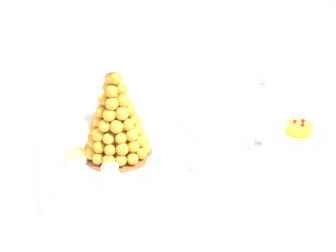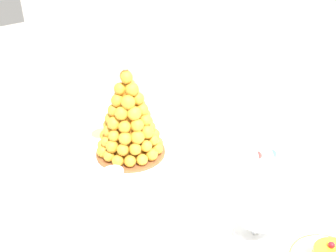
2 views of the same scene
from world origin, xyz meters
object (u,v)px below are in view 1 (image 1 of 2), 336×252
dessert_cup_mid_left (110,176)px  fruit_tart_plate (299,131)px  creme_brulee_ramekin (76,156)px  serving_tray (126,159)px  dessert_cup_centre (157,169)px  croquembouche (116,120)px  wine_glass (93,121)px  dessert_cup_mid_right (198,161)px  dessert_cup_left (62,186)px  macaron_goblet (262,106)px

dessert_cup_mid_left → fruit_tart_plate: 0.70m
dessert_cup_mid_left → creme_brulee_ramekin: dessert_cup_mid_left is taller
serving_tray → dessert_cup_mid_left: (-0.07, -0.11, 0.03)m
serving_tray → dessert_cup_centre: bearing=-60.9°
creme_brulee_ramekin → dessert_cup_centre: bearing=-36.7°
croquembouche → wine_glass: croquembouche is taller
serving_tray → dessert_cup_mid_left: size_ratio=9.40×
serving_tray → dessert_cup_mid_right: 0.23m
dessert_cup_left → creme_brulee_ramekin: size_ratio=0.58×
croquembouche → dessert_cup_centre: 0.20m
croquembouche → dessert_cup_left: (-0.19, -0.15, -0.10)m
dessert_cup_mid_right → wine_glass: (-0.28, 0.23, 0.07)m
dessert_cup_mid_left → serving_tray: bearing=58.9°
dessert_cup_mid_right → wine_glass: wine_glass is taller
dessert_cup_centre → dessert_cup_mid_right: 0.13m
dessert_cup_mid_left → fruit_tart_plate: bearing=7.3°
croquembouche → creme_brulee_ramekin: 0.17m
croquembouche → dessert_cup_mid_left: (-0.05, -0.15, -0.10)m
croquembouche → wine_glass: size_ratio=2.21×
creme_brulee_ramekin → macaron_goblet: (0.60, -0.08, 0.12)m
dessert_cup_mid_left → dessert_cup_mid_right: 0.27m
dessert_cup_mid_right → creme_brulee_ramekin: dessert_cup_mid_right is taller
creme_brulee_ramekin → macaron_goblet: bearing=-7.3°
dessert_cup_left → dessert_cup_mid_right: 0.41m
dessert_cup_mid_right → wine_glass: bearing=141.2°
croquembouche → fruit_tart_plate: size_ratio=1.72×
macaron_goblet → dessert_cup_centre: bearing=-167.6°
serving_tray → croquembouche: size_ratio=1.69×
serving_tray → dessert_cup_mid_right: bearing=-29.9°
serving_tray → dessert_cup_centre: (0.07, -0.12, 0.03)m
serving_tray → fruit_tart_plate: 0.63m
croquembouche → dessert_cup_mid_left: bearing=-109.2°
dessert_cup_centre → creme_brulee_ramekin: (-0.22, 0.16, -0.01)m
dessert_cup_left → dessert_cup_centre: bearing=-1.1°
serving_tray → macaron_goblet: size_ratio=2.28×
dessert_cup_left → dessert_cup_mid_left: (0.14, 0.00, 0.00)m
croquembouche → dessert_cup_centre: bearing=-62.0°
fruit_tart_plate → dessert_cup_mid_right: bearing=-167.9°
croquembouche → fruit_tart_plate: croquembouche is taller
dessert_cup_centre → dessert_cup_mid_left: bearing=177.2°
dessert_cup_left → dessert_cup_mid_right: (0.41, -0.00, -0.00)m
fruit_tart_plate → dessert_cup_left: bearing=-173.8°
dessert_cup_mid_right → creme_brulee_ramekin: (-0.35, 0.16, -0.01)m
serving_tray → creme_brulee_ramekin: 0.16m
serving_tray → dessert_cup_mid_right: dessert_cup_mid_right is taller
wine_glass → fruit_tart_plate: bearing=-10.9°
macaron_goblet → dessert_cup_mid_left: bearing=-171.5°
fruit_tart_plate → serving_tray: bearing=177.7°
dessert_cup_left → dessert_cup_centre: dessert_cup_centre is taller
croquembouche → macaron_goblet: bearing=-8.9°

